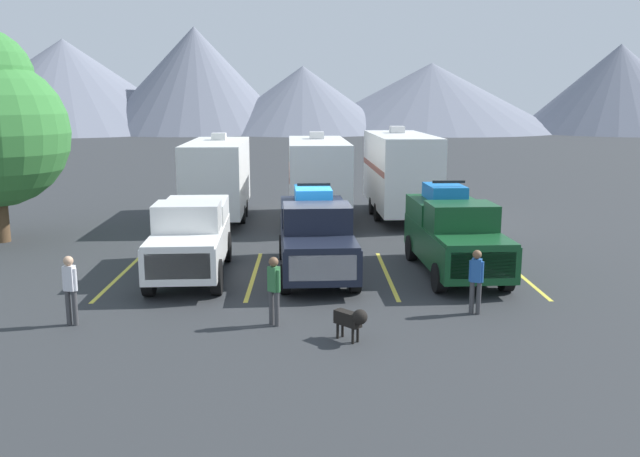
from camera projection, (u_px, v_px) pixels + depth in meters
name	position (u px, v px, depth m)	size (l,w,h in m)	color
ground_plane	(320.00, 268.00, 20.61)	(240.00, 240.00, 0.00)	#2D3033
pickup_truck_a	(191.00, 236.00, 19.57)	(2.28, 5.52, 2.26)	white
pickup_truck_b	(315.00, 234.00, 19.94)	(2.38, 5.82, 2.58)	black
pickup_truck_c	(454.00, 233.00, 19.93)	(2.34, 5.50, 2.67)	#144723
lot_stripe_a	(120.00, 275.00, 19.78)	(0.12, 5.50, 0.01)	gold
lot_stripe_b	(254.00, 275.00, 19.84)	(0.12, 5.50, 0.01)	gold
lot_stripe_c	(387.00, 274.00, 19.90)	(0.12, 5.50, 0.01)	gold
lot_stripe_d	(519.00, 274.00, 19.97)	(0.12, 5.50, 0.01)	gold
camper_trailer_a	(217.00, 175.00, 28.36)	(2.55, 8.08, 3.65)	white
camper_trailer_b	(318.00, 175.00, 28.12)	(2.59, 7.94, 3.71)	white
camper_trailer_c	(400.00, 170.00, 29.05)	(2.60, 8.45, 3.91)	white
person_a	(476.00, 277.00, 16.11)	(0.33, 0.26, 1.58)	#3F3F42
person_b	(274.00, 286.00, 15.28)	(0.30, 0.29, 1.61)	#3F3F42
person_c	(70.00, 286.00, 15.31)	(0.35, 0.24, 1.63)	#3F3F42
dog	(353.00, 319.00, 14.31)	(0.72, 0.74, 0.77)	black
mountain_ridge	(274.00, 90.00, 104.15)	(153.56, 43.75, 15.71)	slate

